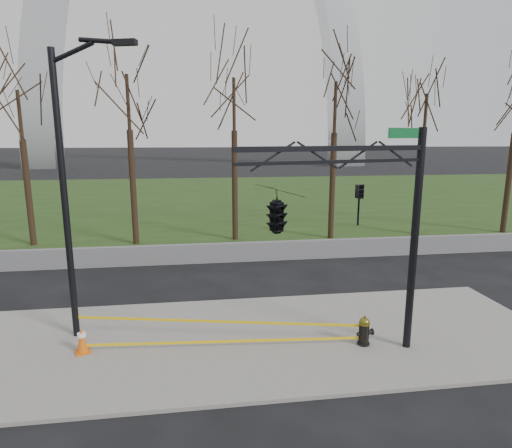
{
  "coord_description": "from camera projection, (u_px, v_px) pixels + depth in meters",
  "views": [
    {
      "loc": [
        -1.27,
        -11.17,
        5.74
      ],
      "look_at": [
        0.59,
        2.0,
        3.02
      ],
      "focal_mm": 29.67,
      "sensor_mm": 36.0,
      "label": 1
    }
  ],
  "objects": [
    {
      "name": "ground",
      "position": [
        245.0,
        341.0,
        12.16
      ],
      "size": [
        500.0,
        500.0,
        0.0
      ],
      "primitive_type": "plane",
      "color": "black",
      "rests_on": "ground"
    },
    {
      "name": "sidewalk",
      "position": [
        245.0,
        339.0,
        12.15
      ],
      "size": [
        18.0,
        6.0,
        0.1
      ],
      "primitive_type": "cube",
      "color": "slate",
      "rests_on": "ground"
    },
    {
      "name": "grass_strip",
      "position": [
        210.0,
        197.0,
        41.26
      ],
      "size": [
        120.0,
        40.0,
        0.06
      ],
      "primitive_type": "cube",
      "color": "#213814",
      "rests_on": "ground"
    },
    {
      "name": "guardrail",
      "position": [
        226.0,
        252.0,
        19.83
      ],
      "size": [
        60.0,
        0.3,
        0.9
      ],
      "primitive_type": "cube",
      "color": "#59595B",
      "rests_on": "ground"
    },
    {
      "name": "tree_row",
      "position": [
        184.0,
        157.0,
        22.59
      ],
      "size": [
        42.23,
        4.0,
        9.49
      ],
      "color": "black",
      "rests_on": "ground"
    },
    {
      "name": "fire_hydrant",
      "position": [
        364.0,
        331.0,
        11.68
      ],
      "size": [
        0.52,
        0.34,
        0.84
      ],
      "rotation": [
        0.0,
        0.0,
        0.08
      ],
      "color": "black",
      "rests_on": "sidewalk"
    },
    {
      "name": "traffic_cone",
      "position": [
        82.0,
        340.0,
        11.24
      ],
      "size": [
        0.48,
        0.48,
        0.72
      ],
      "rotation": [
        0.0,
        0.0,
        0.37
      ],
      "color": "#D7570B",
      "rests_on": "sidewalk"
    },
    {
      "name": "street_light",
      "position": [
        70.0,
        177.0,
        11.37
      ],
      "size": [
        2.33,
        0.84,
        8.21
      ],
      "rotation": [
        0.0,
        0.0,
        -0.29
      ],
      "color": "black",
      "rests_on": "ground"
    },
    {
      "name": "traffic_signal_mast",
      "position": [
        307.0,
        209.0,
        9.62
      ],
      "size": [
        4.95,
        2.54,
        6.0
      ],
      "rotation": [
        0.0,
        0.0,
        0.26
      ],
      "color": "black",
      "rests_on": "ground"
    },
    {
      "name": "caution_tape",
      "position": [
        221.0,
        331.0,
        11.72
      ],
      "size": [
        8.05,
        1.73,
        0.43
      ],
      "color": "#E6BA0C",
      "rests_on": "ground"
    }
  ]
}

